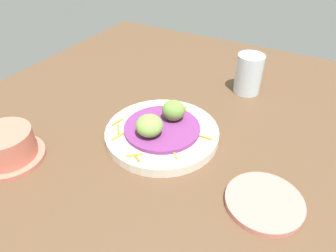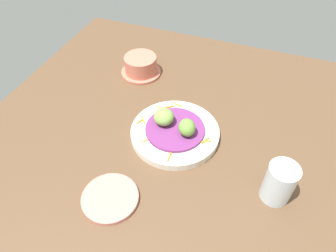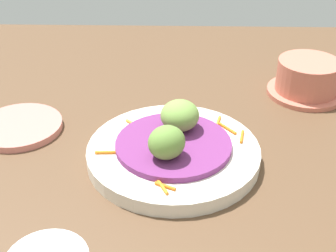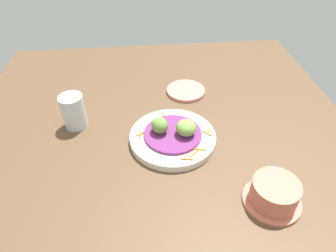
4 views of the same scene
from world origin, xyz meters
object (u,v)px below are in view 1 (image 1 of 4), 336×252
Objects in this scene: main_plate at (162,134)px; terracotta_bowl at (7,147)px; guac_scoop_left at (173,110)px; side_plate_small at (264,202)px; water_glass at (249,74)px; guac_scoop_center at (149,126)px.

terracotta_bowl reaches higher than main_plate.
terracotta_bowl is (22.75, 22.77, -2.16)cm from guac_scoop_left.
water_glass is at bearing -67.94° from side_plate_small.
main_plate is at bearing 70.78° from water_glass.
main_plate is 1.81× the size of terracotta_bowl.
water_glass is (-10.11, -30.07, -0.01)cm from guac_scoop_center.
guac_scoop_center is 26.62cm from terracotta_bowl.
side_plate_small is (-22.97, 6.99, -0.49)cm from main_plate.
terracotta_bowl is at bearing 15.44° from side_plate_small.
side_plate_small is at bearing -164.56° from terracotta_bowl.
guac_scoop_center is 0.42× the size of side_plate_small.
terracotta_bowl is at bearing 45.03° from guac_scoop_left.
guac_scoop_left is at bearing -25.05° from side_plate_small.
main_plate is 4.87× the size of guac_scoop_left.
guac_scoop_left is 0.48× the size of water_glass.
main_plate reaches higher than side_plate_small.
guac_scoop_center is 24.44cm from side_plate_small.
guac_scoop_left reaches higher than guac_scoop_center.
terracotta_bowl is 55.74cm from water_glass.
guac_scoop_center reaches higher than side_plate_small.
terracotta_bowl is 1.30× the size of water_glass.
guac_scoop_left is 0.38× the size of side_plate_small.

